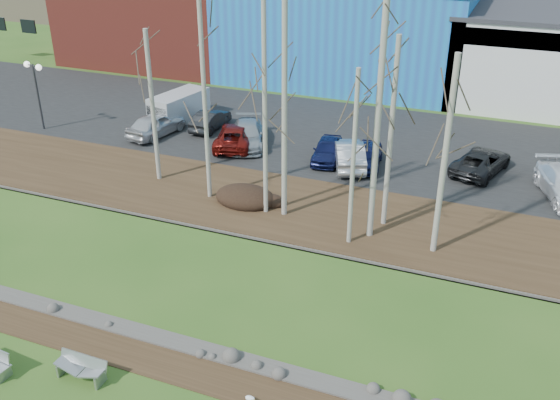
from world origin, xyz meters
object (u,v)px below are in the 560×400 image
at_px(street_lamp, 35,77).
at_px(car_8, 327,150).
at_px(seagull, 250,398).
at_px(car_4, 368,156).
at_px(bench_damaged, 82,368).
at_px(car_2, 236,136).
at_px(car_3, 247,135).
at_px(car_6, 481,161).
at_px(car_0, 156,124).
at_px(car_5, 349,154).
at_px(van_grey, 177,108).
at_px(car_1, 210,120).

height_order(street_lamp, car_8, street_lamp).
height_order(seagull, car_4, car_4).
xyz_separation_m(bench_damaged, street_lamp, (-17.49, 18.54, 3.27)).
distance_m(car_2, car_3, 0.72).
height_order(street_lamp, car_3, street_lamp).
height_order(seagull, car_6, car_6).
relative_size(car_0, car_8, 1.16).
xyz_separation_m(seagull, car_3, (-9.17, 19.90, 0.69)).
height_order(car_4, car_6, car_6).
bearing_deg(car_6, car_3, 20.63).
distance_m(car_0, car_5, 13.11).
bearing_deg(car_6, seagull, 92.80).
relative_size(seagull, van_grey, 0.08).
height_order(car_0, car_5, car_0).
distance_m(car_5, car_8, 1.47).
relative_size(car_0, car_5, 0.98).
bearing_deg(van_grey, car_0, -77.95).
distance_m(car_6, van_grey, 20.44).
xyz_separation_m(car_4, van_grey, (-14.20, 2.68, 0.33)).
xyz_separation_m(bench_damaged, car_5, (3.38, 20.17, 0.48)).
relative_size(car_3, car_4, 1.26).
bearing_deg(van_grey, car_2, -13.96).
relative_size(seagull, car_0, 0.09).
bearing_deg(car_4, van_grey, 160.90).
xyz_separation_m(car_2, car_8, (6.02, -0.03, -0.02)).
distance_m(seagull, car_5, 19.26).
bearing_deg(car_1, car_2, 143.12).
bearing_deg(car_2, car_3, -160.93).
bearing_deg(car_6, car_8, 26.31).
bearing_deg(street_lamp, seagull, -21.16).
distance_m(car_3, car_5, 6.90).
bearing_deg(car_5, car_0, -22.37).
relative_size(car_4, car_8, 1.00).
distance_m(car_3, car_6, 14.14).
height_order(seagull, street_lamp, street_lamp).
height_order(bench_damaged, car_3, car_3).
relative_size(street_lamp, car_5, 0.98).
height_order(street_lamp, car_2, street_lamp).
distance_m(bench_damaged, car_1, 23.77).
height_order(car_1, car_3, car_3).
height_order(car_4, car_5, car_5).
distance_m(bench_damaged, car_2, 20.96).
bearing_deg(car_8, van_grey, 158.73).
xyz_separation_m(bench_damaged, car_6, (10.62, 22.11, 0.39)).
relative_size(car_2, car_6, 1.02).
bearing_deg(car_6, van_grey, 12.89).
bearing_deg(car_8, car_4, -8.42).
relative_size(seagull, car_1, 0.10).
relative_size(seagull, car_3, 0.08).
xyz_separation_m(seagull, car_6, (4.93, 21.05, 0.65)).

